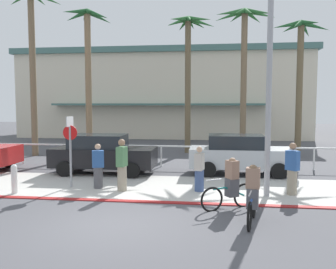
% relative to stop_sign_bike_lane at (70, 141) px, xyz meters
% --- Properties ---
extents(ground_plane, '(80.00, 80.00, 0.00)m').
position_rel_stop_sign_bike_lane_xyz_m(ground_plane, '(2.60, 6.19, -1.68)').
color(ground_plane, '#4C4C51').
extents(sidewalk_strip, '(44.00, 4.00, 0.02)m').
position_rel_stop_sign_bike_lane_xyz_m(sidewalk_strip, '(2.60, 0.39, -1.67)').
color(sidewalk_strip, beige).
rests_on(sidewalk_strip, ground).
extents(curb_paint, '(44.00, 0.24, 0.03)m').
position_rel_stop_sign_bike_lane_xyz_m(curb_paint, '(2.60, -1.61, -1.66)').
color(curb_paint, maroon).
rests_on(curb_paint, ground).
extents(building_backdrop, '(26.41, 12.78, 7.91)m').
position_rel_stop_sign_bike_lane_xyz_m(building_backdrop, '(0.39, 23.87, 2.30)').
color(building_backdrop, beige).
rests_on(building_backdrop, ground).
extents(rail_fence, '(18.83, 0.08, 1.04)m').
position_rel_stop_sign_bike_lane_xyz_m(rail_fence, '(2.60, 4.69, -0.84)').
color(rail_fence, white).
rests_on(rail_fence, ground).
extents(stop_sign_bike_lane, '(0.52, 0.56, 2.56)m').
position_rel_stop_sign_bike_lane_xyz_m(stop_sign_bike_lane, '(0.00, 0.00, 0.00)').
color(stop_sign_bike_lane, gray).
rests_on(stop_sign_bike_lane, ground).
extents(bollard_1, '(0.20, 0.20, 1.00)m').
position_rel_stop_sign_bike_lane_xyz_m(bollard_1, '(-1.51, -1.15, -1.16)').
color(bollard_1, white).
rests_on(bollard_1, ground).
extents(streetlight_curb, '(0.24, 2.54, 7.50)m').
position_rel_stop_sign_bike_lane_xyz_m(streetlight_curb, '(6.81, -0.66, 2.60)').
color(streetlight_curb, '#9EA0A5').
rests_on(streetlight_curb, ground).
extents(palm_tree_1, '(3.13, 3.13, 9.50)m').
position_rel_stop_sign_bike_lane_xyz_m(palm_tree_1, '(-5.30, 7.59, 5.41)').
color(palm_tree_1, '#756047').
rests_on(palm_tree_1, ground).
extents(palm_tree_2, '(2.57, 3.28, 8.45)m').
position_rel_stop_sign_bike_lane_xyz_m(palm_tree_2, '(-2.14, 8.09, 4.28)').
color(palm_tree_2, '#846B4C').
rests_on(palm_tree_2, ground).
extents(palm_tree_3, '(3.04, 3.29, 8.32)m').
position_rel_stop_sign_bike_lane_xyz_m(palm_tree_3, '(3.52, 9.99, 4.63)').
color(palm_tree_3, brown).
rests_on(palm_tree_3, ground).
extents(palm_tree_4, '(3.59, 3.41, 8.58)m').
position_rel_stop_sign_bike_lane_xyz_m(palm_tree_4, '(6.82, 9.59, 4.88)').
color(palm_tree_4, '#756047').
rests_on(palm_tree_4, ground).
extents(palm_tree_5, '(3.18, 2.70, 7.73)m').
position_rel_stop_sign_bike_lane_xyz_m(palm_tree_5, '(9.92, 9.25, 3.86)').
color(palm_tree_5, brown).
rests_on(palm_tree_5, ground).
extents(car_black_1, '(4.40, 2.02, 1.69)m').
position_rel_stop_sign_bike_lane_xyz_m(car_black_1, '(0.35, 2.69, -0.81)').
color(car_black_1, black).
rests_on(car_black_1, ground).
extents(car_silver_2, '(4.40, 2.02, 1.69)m').
position_rel_stop_sign_bike_lane_xyz_m(car_silver_2, '(6.22, 3.28, -0.81)').
color(car_silver_2, '#B2B7BC').
rests_on(car_silver_2, ground).
extents(cyclist_blue_0, '(0.43, 1.79, 1.50)m').
position_rel_stop_sign_bike_lane_xyz_m(cyclist_blue_0, '(6.07, -3.14, -0.98)').
color(cyclist_blue_0, black).
rests_on(cyclist_blue_0, ground).
extents(cyclist_teal_1, '(1.58, 1.02, 1.50)m').
position_rel_stop_sign_bike_lane_xyz_m(cyclist_teal_1, '(5.57, -1.97, -0.98)').
color(cyclist_teal_1, black).
rests_on(cyclist_teal_1, ground).
extents(pedestrian_0, '(0.47, 0.46, 1.74)m').
position_rel_stop_sign_bike_lane_xyz_m(pedestrian_0, '(7.66, -0.16, -0.87)').
color(pedestrian_0, gray).
rests_on(pedestrian_0, ground).
extents(pedestrian_1, '(0.38, 0.44, 1.81)m').
position_rel_stop_sign_bike_lane_xyz_m(pedestrian_1, '(1.97, -0.34, -0.83)').
color(pedestrian_1, gray).
rests_on(pedestrian_1, ground).
extents(pedestrian_2, '(0.39, 0.45, 1.56)m').
position_rel_stop_sign_bike_lane_xyz_m(pedestrian_2, '(4.61, -0.06, -0.96)').
color(pedestrian_2, '#384C7A').
rests_on(pedestrian_2, ground).
extents(pedestrian_3, '(0.47, 0.42, 1.60)m').
position_rel_stop_sign_bike_lane_xyz_m(pedestrian_3, '(1.03, -0.06, -0.94)').
color(pedestrian_3, '#4C4C51').
rests_on(pedestrian_3, ground).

